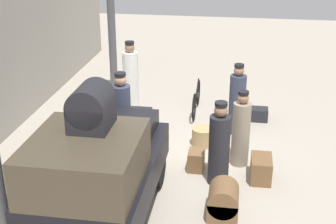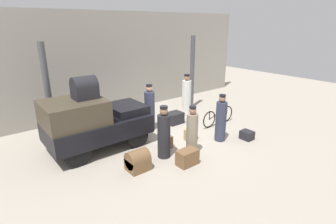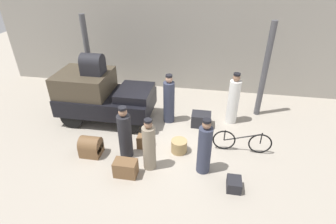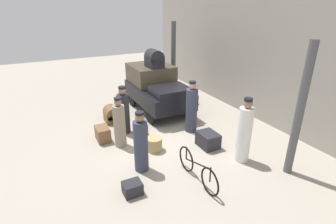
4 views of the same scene
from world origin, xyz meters
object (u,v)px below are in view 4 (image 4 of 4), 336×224
at_px(porter_with_bicycle, 244,133).
at_px(trunk_barrel_dark, 112,115).
at_px(suitcase_black_upright, 208,140).
at_px(trunk_umber_medium, 132,188).
at_px(porter_carrying_trunk, 124,112).
at_px(suitcase_tan_flat, 142,129).
at_px(conductor_in_dark_uniform, 120,124).
at_px(truck, 156,87).
at_px(suitcase_small_leather, 103,134).
at_px(bicycle, 197,169).
at_px(trunk_on_truck_roof, 154,59).
at_px(porter_lifting_near_truck, 141,144).
at_px(wicker_basket, 154,144).
at_px(porter_standing_middle, 192,109).

xyz_separation_m(porter_with_bicycle, trunk_barrel_dark, (-4.24, -2.59, -0.58)).
relative_size(suitcase_black_upright, trunk_umber_medium, 1.55).
relative_size(porter_carrying_trunk, trunk_umber_medium, 3.84).
bearing_deg(suitcase_tan_flat, conductor_in_dark_uniform, -65.90).
distance_m(truck, suitcase_small_leather, 3.28).
distance_m(trunk_barrel_dark, trunk_umber_medium, 4.26).
bearing_deg(bicycle, trunk_umber_medium, -100.01).
height_order(suitcase_black_upright, trunk_barrel_dark, trunk_barrel_dark).
xyz_separation_m(trunk_barrel_dark, trunk_umber_medium, (4.20, -0.70, -0.13)).
bearing_deg(suitcase_black_upright, trunk_on_truck_roof, -178.15).
xyz_separation_m(truck, suitcase_small_leather, (1.70, -2.71, -0.73)).
bearing_deg(suitcase_small_leather, conductor_in_dark_uniform, 36.37).
bearing_deg(trunk_on_truck_roof, suitcase_tan_flat, -35.02).
relative_size(porter_lifting_near_truck, trunk_barrel_dark, 2.74).
distance_m(porter_lifting_near_truck, suitcase_tan_flat, 2.11).
xyz_separation_m(suitcase_black_upright, trunk_umber_medium, (1.02, -2.86, -0.08)).
distance_m(wicker_basket, trunk_on_truck_roof, 3.96).
relative_size(porter_with_bicycle, suitcase_black_upright, 2.80).
bearing_deg(wicker_basket, porter_standing_middle, 109.53).
bearing_deg(truck, trunk_on_truck_roof, 180.00).
bearing_deg(truck, conductor_in_dark_uniform, -45.17).
bearing_deg(suitcase_tan_flat, porter_standing_middle, 72.60).
xyz_separation_m(bicycle, suitcase_small_leather, (-3.19, -1.59, -0.12)).
height_order(truck, porter_standing_middle, porter_standing_middle).
xyz_separation_m(porter_standing_middle, trunk_umber_medium, (2.19, -2.96, -0.67)).
xyz_separation_m(porter_standing_middle, porter_lifting_near_truck, (1.37, -2.39, -0.06)).
bearing_deg(conductor_in_dark_uniform, suitcase_small_leather, -143.63).
height_order(porter_standing_middle, trunk_on_truck_roof, trunk_on_truck_roof).
xyz_separation_m(suitcase_small_leather, trunk_barrel_dark, (-1.30, 0.67, 0.05)).
height_order(porter_with_bicycle, suitcase_black_upright, porter_with_bicycle).
distance_m(porter_carrying_trunk, trunk_barrel_dark, 1.17).
bearing_deg(porter_standing_middle, porter_with_bicycle, 8.39).
height_order(wicker_basket, porter_lifting_near_truck, porter_lifting_near_truck).
distance_m(suitcase_small_leather, trunk_barrel_dark, 1.46).
height_order(bicycle, porter_carrying_trunk, porter_carrying_trunk).
bearing_deg(porter_with_bicycle, porter_standing_middle, -171.61).
bearing_deg(porter_with_bicycle, bicycle, -81.54).
height_order(suitcase_small_leather, suitcase_tan_flat, suitcase_small_leather).
xyz_separation_m(suitcase_black_upright, suitcase_tan_flat, (-1.69, -1.55, -0.03)).
relative_size(wicker_basket, trunk_on_truck_roof, 0.68).
xyz_separation_m(truck, wicker_basket, (3.00, -1.47, -0.76)).
bearing_deg(trunk_on_truck_roof, porter_carrying_trunk, -49.55).
relative_size(porter_with_bicycle, suitcase_tan_flat, 4.64).
bearing_deg(porter_lifting_near_truck, bicycle, 43.43).
distance_m(porter_with_bicycle, suitcase_small_leather, 4.43).
bearing_deg(suitcase_small_leather, porter_carrying_trunk, 106.00).
xyz_separation_m(conductor_in_dark_uniform, porter_lifting_near_truck, (1.50, 0.11, 0.04)).
height_order(truck, porter_lifting_near_truck, truck).
bearing_deg(bicycle, trunk_on_truck_roof, 167.40).
distance_m(wicker_basket, suitcase_black_upright, 1.69).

